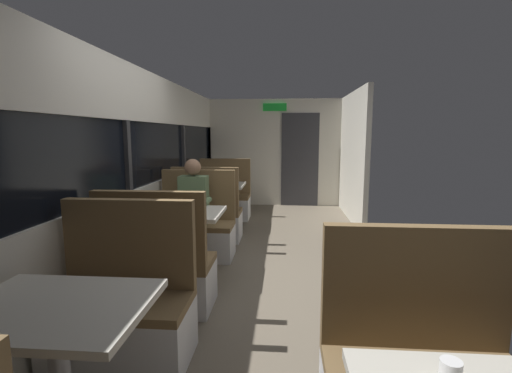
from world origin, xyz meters
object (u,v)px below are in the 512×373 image
(bench_mid_window_facing_entry, at_px, (196,231))
(bench_far_window_facing_end, at_px, (208,218))
(bench_far_window_facing_entry, at_px, (224,201))
(dining_table_mid_window, at_px, (180,221))
(bench_near_window_facing_entry, at_px, (123,313))
(coffee_cup_secondary, at_px, (206,182))
(dining_table_near_window, at_px, (56,324))
(seated_passenger, at_px, (195,217))
(bench_mid_window_facing_end, at_px, (158,273))
(dining_table_far_window, at_px, (217,190))
(coffee_cup_primary, at_px, (450,373))

(bench_mid_window_facing_entry, relative_size, bench_far_window_facing_end, 1.00)
(bench_far_window_facing_entry, bearing_deg, bench_mid_window_facing_entry, -90.00)
(dining_table_mid_window, distance_m, bench_far_window_facing_end, 1.45)
(bench_near_window_facing_entry, bearing_deg, coffee_cup_secondary, 92.52)
(dining_table_near_window, distance_m, bench_mid_window_facing_entry, 2.83)
(bench_mid_window_facing_entry, distance_m, coffee_cup_secondary, 1.41)
(bench_near_window_facing_entry, relative_size, bench_mid_window_facing_entry, 1.00)
(seated_passenger, xyz_separation_m, coffee_cup_secondary, (-0.15, 1.40, 0.25))
(dining_table_mid_window, xyz_separation_m, bench_far_window_facing_entry, (0.00, 2.81, -0.31))
(bench_mid_window_facing_end, xyz_separation_m, dining_table_far_window, (0.00, 2.81, 0.31))
(bench_mid_window_facing_entry, bearing_deg, bench_mid_window_facing_end, -90.00)
(dining_table_near_window, distance_m, bench_far_window_facing_end, 3.54)
(coffee_cup_primary, bearing_deg, seated_passenger, 117.53)
(bench_near_window_facing_entry, distance_m, coffee_cup_primary, 2.06)
(bench_mid_window_facing_entry, xyz_separation_m, coffee_cup_secondary, (-0.15, 1.33, 0.46))
(bench_near_window_facing_entry, bearing_deg, seated_passenger, 90.00)
(bench_mid_window_facing_end, distance_m, seated_passenger, 1.34)
(bench_mid_window_facing_entry, distance_m, bench_far_window_facing_end, 0.72)
(bench_near_window_facing_entry, relative_size, bench_far_window_facing_entry, 1.00)
(bench_far_window_facing_entry, bearing_deg, coffee_cup_secondary, -100.91)
(bench_mid_window_facing_entry, xyz_separation_m, dining_table_far_window, (0.00, 1.41, 0.31))
(bench_near_window_facing_entry, xyz_separation_m, bench_mid_window_facing_end, (0.00, 0.72, 0.00))
(dining_table_near_window, xyz_separation_m, bench_far_window_facing_entry, (0.00, 4.93, -0.31))
(dining_table_far_window, bearing_deg, coffee_cup_primary, -70.45)
(bench_near_window_facing_entry, bearing_deg, bench_far_window_facing_end, 90.00)
(bench_mid_window_facing_entry, bearing_deg, dining_table_near_window, -90.00)
(bench_near_window_facing_entry, relative_size, coffee_cup_primary, 12.22)
(coffee_cup_primary, bearing_deg, dining_table_far_window, 109.55)
(dining_table_far_window, xyz_separation_m, bench_far_window_facing_entry, (0.00, 0.70, -0.31))
(seated_passenger, bearing_deg, bench_near_window_facing_entry, -90.00)
(bench_mid_window_facing_end, relative_size, coffee_cup_secondary, 12.22)
(bench_near_window_facing_entry, bearing_deg, bench_far_window_facing_entry, 90.00)
(bench_mid_window_facing_entry, distance_m, bench_far_window_facing_entry, 2.11)
(dining_table_mid_window, height_order, bench_far_window_facing_end, bench_far_window_facing_end)
(dining_table_near_window, distance_m, coffee_cup_secondary, 4.15)
(dining_table_far_window, relative_size, coffee_cup_primary, 10.00)
(bench_mid_window_facing_end, bearing_deg, seated_passenger, 90.00)
(bench_near_window_facing_entry, height_order, coffee_cup_primary, bench_near_window_facing_entry)
(coffee_cup_secondary, bearing_deg, bench_far_window_facing_entry, 79.09)
(bench_far_window_facing_end, distance_m, bench_far_window_facing_entry, 1.40)
(dining_table_near_window, distance_m, dining_table_far_window, 4.23)
(dining_table_mid_window, distance_m, seated_passenger, 0.64)
(bench_far_window_facing_entry, bearing_deg, bench_mid_window_facing_end, -90.00)
(dining_table_near_window, height_order, bench_far_window_facing_entry, bench_far_window_facing_entry)
(bench_far_window_facing_entry, xyz_separation_m, coffee_cup_primary, (1.66, -5.37, 0.46))
(bench_far_window_facing_end, bearing_deg, dining_table_far_window, 90.00)
(dining_table_mid_window, xyz_separation_m, bench_far_window_facing_end, (0.00, 1.41, -0.31))
(dining_table_near_window, relative_size, dining_table_far_window, 1.00)
(bench_mid_window_facing_entry, relative_size, coffee_cup_primary, 12.22)
(bench_far_window_facing_end, bearing_deg, bench_mid_window_facing_end, -90.00)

